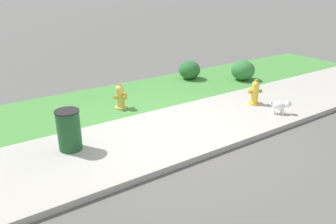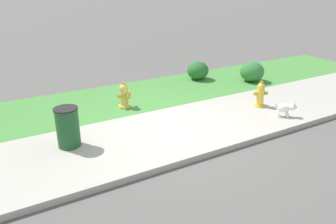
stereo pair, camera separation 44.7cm
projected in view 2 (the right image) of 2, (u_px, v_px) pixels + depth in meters
ground_plane at (174, 130)px, 7.18m from camera, size 120.00×120.00×0.00m
sidewalk_pavement at (174, 130)px, 7.17m from camera, size 18.00×2.41×0.01m
grass_verge at (128, 97)px, 9.19m from camera, size 18.00×2.61×0.01m
street_curb at (209, 152)px, 6.12m from camera, size 18.00×0.16×0.12m
fire_hydrant_by_grass_verge at (124, 96)px, 8.36m from camera, size 0.39×0.37×0.66m
fire_hydrant_near_corner at (260, 94)px, 8.41m from camera, size 0.37×0.35×0.68m
small_white_dog at (286, 108)px, 7.78m from camera, size 0.44×0.39×0.41m
trash_bin at (68, 127)px, 6.33m from camera, size 0.46×0.46×0.81m
shrub_bush_near_lamp at (198, 70)px, 10.76m from camera, size 0.70×0.70×0.60m
shrub_bush_far_verge at (252, 72)px, 10.53m from camera, size 0.76×0.76×0.65m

